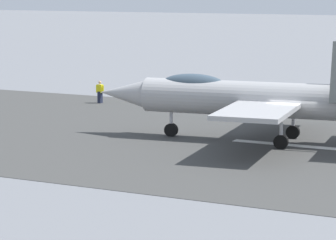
{
  "coord_description": "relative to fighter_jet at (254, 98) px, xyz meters",
  "views": [
    {
      "loc": [
        -13.57,
        42.85,
        8.46
      ],
      "look_at": [
        3.86,
        7.52,
        2.2
      ],
      "focal_mm": 90.57,
      "sensor_mm": 36.0,
      "label": 1
    }
  ],
  "objects": [
    {
      "name": "ground_plane",
      "position": [
        -2.41,
        0.18,
        -2.43
      ],
      "size": [
        400.0,
        400.0,
        0.0
      ],
      "primitive_type": "plane",
      "color": "slate"
    },
    {
      "name": "runway_strip",
      "position": [
        -2.43,
        0.18,
        -2.42
      ],
      "size": [
        240.0,
        26.0,
        0.02
      ],
      "color": "#3F3F3E",
      "rests_on": "ground"
    },
    {
      "name": "fighter_jet",
      "position": [
        0.0,
        0.0,
        0.0
      ],
      "size": [
        17.3,
        13.73,
        5.63
      ],
      "color": "#A2A2A4",
      "rests_on": "ground"
    },
    {
      "name": "crew_person",
      "position": [
        15.45,
        -9.5,
        -1.61
      ],
      "size": [
        0.7,
        0.36,
        1.64
      ],
      "color": "#1E2338",
      "rests_on": "ground"
    },
    {
      "name": "marker_cone_mid",
      "position": [
        3.55,
        -11.49,
        -2.16
      ],
      "size": [
        0.44,
        0.44,
        0.55
      ],
      "primitive_type": "cone",
      "color": "orange",
      "rests_on": "ground"
    }
  ]
}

